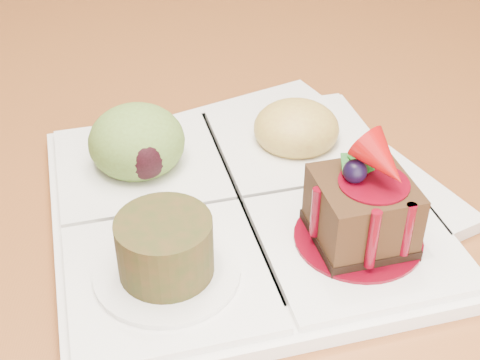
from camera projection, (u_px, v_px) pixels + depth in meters
name	position (u px, v px, depth m)	size (l,w,h in m)	color
dining_table	(157.00, 99.00, 0.82)	(1.00, 1.80, 0.75)	brown
sampler_plate	(236.00, 190.00, 0.53)	(0.32, 0.32, 0.11)	white
second_plate	(255.00, 186.00, 0.56)	(0.26, 0.26, 0.01)	white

